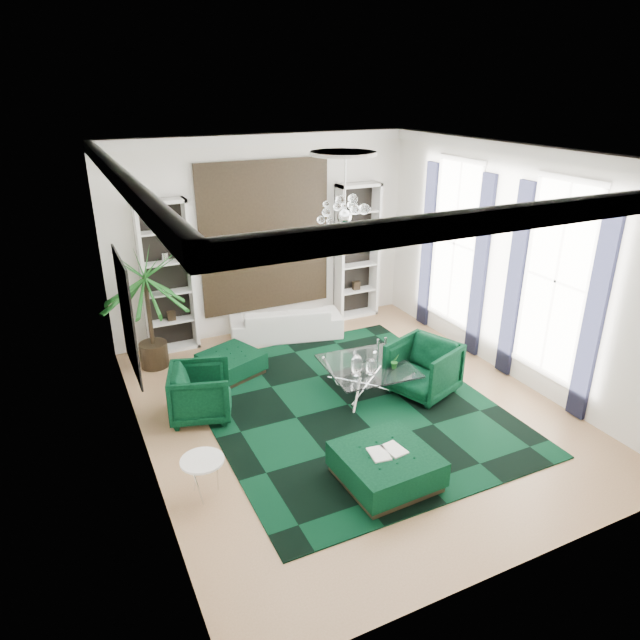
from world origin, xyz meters
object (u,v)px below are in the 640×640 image
coffee_table (367,378)px  ottoman_side (232,364)px  ottoman_front (386,467)px  palm (147,295)px  side_table (204,478)px  armchair_right (423,368)px  sofa (286,322)px  armchair_left (201,392)px

coffee_table → ottoman_side: coffee_table is taller
ottoman_front → palm: size_ratio=0.42×
ottoman_side → side_table: side_table is taller
ottoman_side → side_table: (-1.24, -2.85, 0.06)m
armchair_right → side_table: bearing=-97.2°
side_table → palm: bearing=88.3°
side_table → sofa: bearing=55.6°
armchair_right → ottoman_front: bearing=-66.6°
ottoman_side → palm: 1.83m
sofa → side_table: bearing=68.9°
coffee_table → sofa: bearing=98.5°
palm → coffee_table: bearing=-38.8°
coffee_table → side_table: side_table is taller
armchair_left → armchair_right: (3.37, -0.84, 0.04)m
ottoman_front → side_table: bearing=160.7°
sofa → coffee_table: size_ratio=1.62×
ottoman_side → side_table: 3.11m
armchair_right → ottoman_side: bearing=-147.8°
armchair_left → side_table: (-0.44, -1.77, -0.15)m
armchair_right → ottoman_front: armchair_right is taller
armchair_left → armchair_right: 3.47m
armchair_right → side_table: armchair_right is taller
armchair_left → palm: size_ratio=0.33×
coffee_table → ottoman_front: coffee_table is taller
ottoman_front → side_table: (-2.11, 0.74, 0.03)m
armchair_right → ottoman_front: (-1.70, -1.66, -0.22)m
armchair_left → palm: palm is taller
sofa → ottoman_front: size_ratio=1.94×
armchair_left → palm: bearing=25.9°
armchair_left → coffee_table: armchair_left is taller
armchair_right → coffee_table: size_ratio=0.73×
armchair_left → palm: (-0.33, 1.98, 0.93)m
armchair_left → coffee_table: (2.62, -0.39, -0.18)m
side_table → palm: palm is taller
ottoman_side → ottoman_front: size_ratio=0.80×
side_table → ottoman_front: bearing=-19.3°
sofa → palm: (-2.57, -0.17, 1.02)m
sofa → armchair_right: 3.20m
coffee_table → side_table: 3.35m
coffee_table → ottoman_front: 2.31m
palm → side_table: bearing=-91.7°
ottoman_side → armchair_left: bearing=-126.4°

